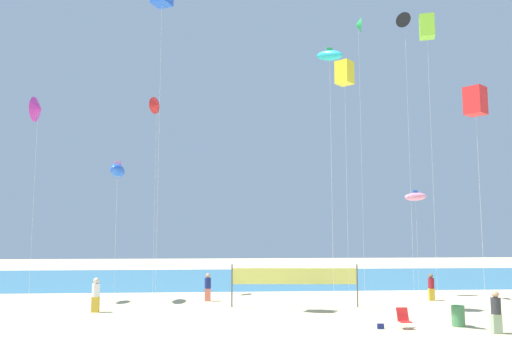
% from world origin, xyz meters
% --- Properties ---
extents(ocean_band, '(120.00, 20.00, 0.01)m').
position_xyz_m(ocean_band, '(0.00, 29.50, 0.00)').
color(ocean_band, teal).
rests_on(ocean_band, ground).
extents(beachgoer_white_shirt, '(0.41, 0.41, 1.81)m').
position_xyz_m(beachgoer_white_shirt, '(-8.13, 11.23, 0.96)').
color(beachgoer_white_shirt, gold).
rests_on(beachgoer_white_shirt, ground).
extents(beachgoer_charcoal_shirt, '(0.41, 0.41, 1.79)m').
position_xyz_m(beachgoer_charcoal_shirt, '(10.21, 4.41, 0.96)').
color(beachgoer_charcoal_shirt, '#99B28C').
rests_on(beachgoer_charcoal_shirt, ground).
extents(beachgoer_navy_shirt, '(0.39, 0.39, 1.68)m').
position_xyz_m(beachgoer_navy_shirt, '(-2.27, 15.02, 0.90)').
color(beachgoer_navy_shirt, '#EA7260').
rests_on(beachgoer_navy_shirt, ground).
extents(beachgoer_maroon_shirt, '(0.38, 0.38, 1.64)m').
position_xyz_m(beachgoer_maroon_shirt, '(11.55, 14.31, 0.88)').
color(beachgoer_maroon_shirt, gold).
rests_on(beachgoer_maroon_shirt, ground).
extents(folding_beach_chair, '(0.52, 0.65, 0.89)m').
position_xyz_m(folding_beach_chair, '(6.68, 5.80, 0.47)').
color(folding_beach_chair, red).
rests_on(folding_beach_chair, ground).
extents(trash_barrel, '(0.58, 0.58, 0.93)m').
position_xyz_m(trash_barrel, '(9.34, 6.11, 0.47)').
color(trash_barrel, '#3F7F4C').
rests_on(trash_barrel, ground).
extents(volleyball_net, '(7.19, 0.63, 2.40)m').
position_xyz_m(volleyball_net, '(2.71, 12.25, 1.63)').
color(volleyball_net, '#4C4C51').
rests_on(volleyball_net, ground).
extents(beach_handbag, '(0.29, 0.14, 0.23)m').
position_xyz_m(beach_handbag, '(5.60, 5.75, 0.12)').
color(beach_handbag, navy).
rests_on(beach_handbag, ground).
extents(kite_black_delta, '(1.05, 1.02, 18.04)m').
position_xyz_m(kite_black_delta, '(10.07, 13.29, 17.49)').
color(kite_black_delta, silver).
rests_on(kite_black_delta, ground).
extents(kite_blue_inflatable, '(0.81, 2.23, 8.63)m').
position_xyz_m(kite_blue_inflatable, '(-7.98, 15.13, 8.03)').
color(kite_blue_inflatable, silver).
rests_on(kite_blue_inflatable, ground).
extents(kite_lime_box, '(1.03, 1.03, 16.47)m').
position_xyz_m(kite_lime_box, '(10.10, 10.04, 15.80)').
color(kite_lime_box, silver).
rests_on(kite_lime_box, ground).
extents(kite_cyan_inflatable, '(1.40, 1.31, 12.96)m').
position_xyz_m(kite_cyan_inflatable, '(3.58, 6.03, 12.55)').
color(kite_cyan_inflatable, silver).
rests_on(kite_cyan_inflatable, ground).
extents(kite_red_box, '(1.10, 1.10, 10.73)m').
position_xyz_m(kite_red_box, '(9.82, 4.52, 10.09)').
color(kite_red_box, silver).
rests_on(kite_red_box, ground).
extents(kite_red_delta, '(0.96, 1.23, 13.60)m').
position_xyz_m(kite_red_delta, '(-6.04, 18.20, 12.98)').
color(kite_red_delta, silver).
rests_on(kite_red_delta, ground).
extents(kite_green_delta, '(0.54, 1.01, 18.45)m').
position_xyz_m(kite_green_delta, '(7.59, 15.17, 17.90)').
color(kite_green_delta, silver).
rests_on(kite_green_delta, ground).
extents(kite_yellow_box, '(1.17, 1.17, 13.93)m').
position_xyz_m(kite_yellow_box, '(5.48, 10.80, 13.25)').
color(kite_yellow_box, silver).
rests_on(kite_yellow_box, ground).
extents(kite_pink_inflatable, '(1.64, 0.68, 7.01)m').
position_xyz_m(kite_pink_inflatable, '(11.68, 16.66, 6.57)').
color(kite_pink_inflatable, silver).
rests_on(kite_pink_inflatable, ground).
extents(kite_magenta_delta, '(0.57, 1.61, 12.65)m').
position_xyz_m(kite_magenta_delta, '(-13.01, 15.14, 11.86)').
color(kite_magenta_delta, silver).
rests_on(kite_magenta_delta, ground).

